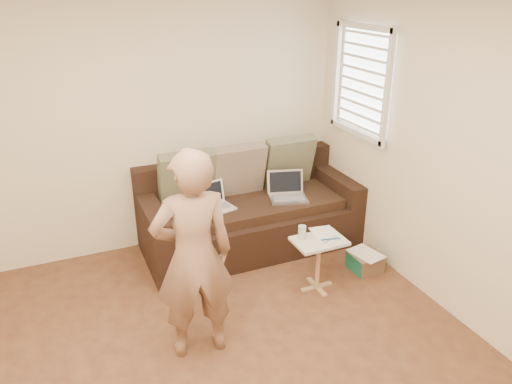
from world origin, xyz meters
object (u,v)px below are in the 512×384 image
laptop_silver (289,200)px  striped_box (365,261)px  person (193,257)px  sofa (250,209)px  laptop_white (216,210)px  drinking_glass (302,232)px  side_table (318,264)px

laptop_silver → striped_box: 0.98m
person → sofa: bearing=-122.9°
laptop_white → drinking_glass: (0.52, -0.81, 0.04)m
laptop_silver → striped_box: (0.46, -0.75, -0.43)m
laptop_white → striped_box: size_ratio=1.19×
laptop_silver → drinking_glass: (-0.25, -0.75, 0.04)m
sofa → side_table: sofa is taller
laptop_silver → drinking_glass: laptop_silver is taller
laptop_silver → side_table: 0.88m
drinking_glass → laptop_silver: bearing=71.6°
laptop_silver → person: person is taller
sofa → drinking_glass: 0.90m
striped_box → person: bearing=-167.1°
person → laptop_silver: bearing=-135.0°
sofa → striped_box: size_ratio=7.59×
person → striped_box: person is taller
laptop_silver → laptop_white: 0.77m
laptop_white → side_table: 1.14m
laptop_white → laptop_silver: bearing=-18.4°
drinking_glass → laptop_white: bearing=122.3°
drinking_glass → person: bearing=-159.0°
laptop_white → drinking_glass: laptop_white is taller
sofa → laptop_silver: 0.40m
laptop_silver → drinking_glass: bearing=-92.6°
person → striped_box: size_ratio=5.58×
drinking_glass → striped_box: drinking_glass is taller
sofa → person: size_ratio=1.36×
laptop_white → person: bearing=-128.6°
person → striped_box: bearing=-163.0°
laptop_silver → sofa: bearing=175.0°
laptop_white → drinking_glass: size_ratio=2.87×
side_table → drinking_glass: 0.35m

